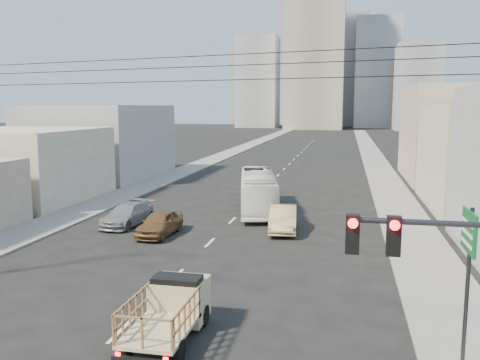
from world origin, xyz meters
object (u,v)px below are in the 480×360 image
at_px(city_bus, 258,191).
at_px(traffic_signal, 453,299).
at_px(sedan_brown, 159,223).
at_px(sedan_tan, 283,219).
at_px(flatbed_pickup, 169,307).
at_px(green_sign, 468,250).
at_px(sedan_grey, 127,215).

distance_m(city_bus, traffic_signal, 28.66).
height_order(sedan_brown, sedan_tan, sedan_tan).
distance_m(flatbed_pickup, traffic_signal, 9.97).
relative_size(city_bus, green_sign, 2.16).
distance_m(city_bus, green_sign, 24.46).
relative_size(flatbed_pickup, city_bus, 0.41).
xyz_separation_m(sedan_grey, traffic_signal, (16.31, -20.65, 3.36)).
height_order(city_bus, green_sign, green_sign).
bearing_deg(traffic_signal, green_sign, 74.45).
xyz_separation_m(city_bus, green_sign, (9.99, -22.21, 2.24)).
bearing_deg(sedan_grey, green_sign, -35.35).
distance_m(sedan_brown, green_sign, 20.18).
xyz_separation_m(sedan_tan, traffic_signal, (5.94, -21.21, 3.29)).
relative_size(traffic_signal, green_sign, 1.20).
bearing_deg(sedan_tan, city_bus, 108.21).
bearing_deg(flatbed_pickup, sedan_tan, 83.08).
xyz_separation_m(flatbed_pickup, sedan_brown, (-5.38, 13.21, -0.34)).
bearing_deg(city_bus, sedan_grey, -150.91).
xyz_separation_m(city_bus, sedan_brown, (-4.65, -8.65, -0.75)).
distance_m(city_bus, sedan_brown, 9.85).
distance_m(sedan_brown, traffic_signal, 23.05).
distance_m(sedan_tan, green_sign, 18.03).
xyz_separation_m(sedan_brown, sedan_grey, (-3.06, 2.09, -0.04)).
relative_size(flatbed_pickup, green_sign, 0.88).
distance_m(flatbed_pickup, sedan_tan, 15.98).
bearing_deg(sedan_grey, flatbed_pickup, -55.00).
height_order(sedan_brown, sedan_grey, sedan_brown).
height_order(flatbed_pickup, sedan_grey, flatbed_pickup).
distance_m(sedan_brown, sedan_tan, 7.77).
bearing_deg(city_bus, green_sign, -77.11).
relative_size(sedan_grey, traffic_signal, 0.82).
xyz_separation_m(city_bus, traffic_signal, (8.60, -27.22, 2.57)).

